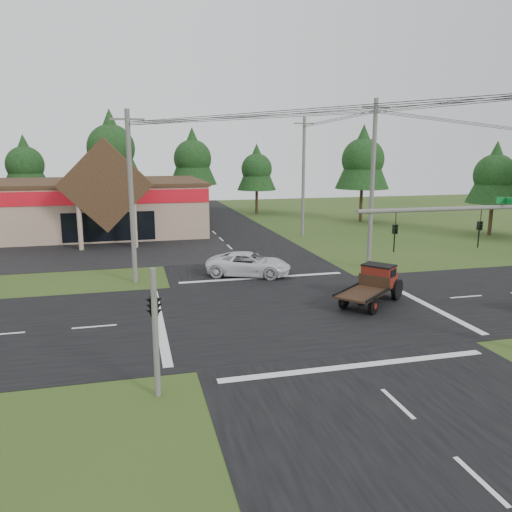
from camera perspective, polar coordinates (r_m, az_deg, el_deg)
name	(u,v)px	position (r m, az deg, el deg)	size (l,w,h in m)	color
ground	(298,311)	(25.91, 4.77, -6.26)	(120.00, 120.00, 0.00)	#304A1A
road_ns	(298,311)	(25.90, 4.77, -6.24)	(12.00, 120.00, 0.02)	black
road_ew	(298,311)	(25.90, 4.77, -6.23)	(120.00, 12.00, 0.02)	black
parking_apron	(57,253)	(43.42, -21.75, 0.35)	(28.00, 14.00, 0.02)	black
cvs_building	(51,206)	(53.64, -22.38, 5.33)	(30.40, 18.20, 9.19)	tan
traffic_signal_mast	(508,248)	(21.33, 26.81, 0.83)	(8.12, 0.24, 7.00)	#595651
traffic_signal_corner	(154,293)	(16.58, -11.63, -4.18)	(0.53, 2.48, 4.40)	#595651
utility_pole_nw	(131,196)	(31.38, -14.07, 6.66)	(2.00, 0.30, 10.50)	#595651
utility_pole_ne	(372,184)	(35.23, 13.15, 8.05)	(2.00, 0.30, 11.50)	#595651
utility_pole_n	(303,176)	(48.09, 5.44, 9.06)	(2.00, 0.30, 11.20)	#595651
tree_row_b	(25,163)	(66.35, -24.91, 9.62)	(5.60, 5.60, 10.10)	#332316
tree_row_c	(111,146)	(64.30, -16.26, 12.00)	(7.28, 7.28, 13.13)	#332316
tree_row_d	(193,157)	(65.77, -7.27, 11.18)	(6.16, 6.16, 11.11)	#332316
tree_row_e	(257,167)	(65.31, 0.08, 10.09)	(5.04, 5.04, 9.09)	#332316
tree_side_ne	(363,157)	(59.32, 12.12, 10.95)	(6.16, 6.16, 11.11)	#332316
tree_side_e_near	(495,173)	(53.56, 25.65, 8.56)	(5.04, 5.04, 9.09)	#332316
antique_flatbed_truck	(371,286)	(27.21, 12.97, -3.37)	(1.88, 4.93, 2.06)	#55190C
white_pickup	(249,264)	(32.89, -0.82, -0.92)	(2.54, 5.51, 1.53)	silver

